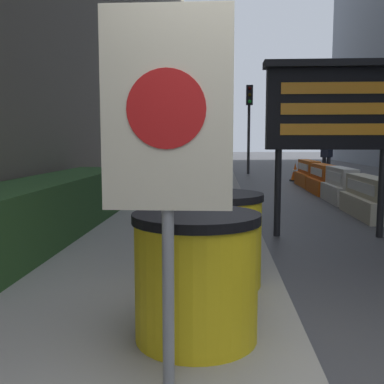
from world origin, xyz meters
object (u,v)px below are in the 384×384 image
Objects in this scene: jersey_barrier_orange_far at (323,181)px; message_board at (332,108)px; jersey_barrier_cream at (370,199)px; warning_sign at (167,135)px; jersey_barrier_white at (341,187)px; pedestrian_worker at (327,152)px; barrel_drum_middle at (217,239)px; jersey_barrier_orange_near at (308,175)px; traffic_cone_near at (295,172)px; traffic_light_near_curb at (249,110)px; barrel_drum_foreground at (196,276)px.

message_board is at bearing -101.88° from jersey_barrier_orange_far.
warning_sign is at bearing -115.54° from jersey_barrier_cream.
pedestrian_worker is (1.06, 6.04, 0.68)m from jersey_barrier_white.
jersey_barrier_cream is (2.88, 4.72, -0.23)m from barrel_drum_middle.
jersey_barrier_orange_near is 2.49m from pedestrian_worker.
pedestrian_worker is (1.06, 2.15, 0.68)m from jersey_barrier_orange_near.
traffic_cone_near is at bearing 90.77° from jersey_barrier_cream.
jersey_barrier_white is 6.17m from pedestrian_worker.
warning_sign is 14.72m from traffic_cone_near.
jersey_barrier_white is 1.85m from jersey_barrier_orange_far.
traffic_light_near_curb is at bearing 106.58° from jersey_barrier_orange_near.
message_board is at bearing -98.84° from jersey_barrier_orange_near.
traffic_light_near_curb reaches higher than barrel_drum_middle.
message_board reaches higher than jersey_barrier_orange_far.
jersey_barrier_orange_far is at bearing 90.00° from jersey_barrier_cream.
barrel_drum_foreground is at bearing -114.26° from message_board.
barrel_drum_middle is 0.21× the size of traffic_light_near_curb.
barrel_drum_foreground is 6.56m from jersey_barrier_cream.
jersey_barrier_white is 9.65m from traffic_light_near_curb.
barrel_drum_middle is 13.41m from pedestrian_worker.
barrel_drum_middle is 2.01m from warning_sign.
jersey_barrier_white is at bearing -90.00° from jersey_barrier_orange_far.
jersey_barrier_cream is at bearing -89.23° from traffic_cone_near.
message_board reaches higher than warning_sign.
warning_sign is at bearing -98.91° from barrel_drum_foreground.
warning_sign reaches higher than pedestrian_worker.
barrel_drum_middle is 0.47× the size of pedestrian_worker.
pedestrian_worker is at bearing 73.74° from barrel_drum_foreground.
barrel_drum_foreground is 14.00m from traffic_cone_near.
jersey_barrier_cream is (1.21, 1.86, -1.58)m from message_board.
barrel_drum_foreground is at bearing -96.33° from barrel_drum_middle.
barrel_drum_middle is 0.50× the size of jersey_barrier_white.
traffic_cone_near is (2.77, 12.58, -0.25)m from barrel_drum_middle.
warning_sign reaches higher than barrel_drum_foreground.
barrel_drum_foreground is 1.27× the size of traffic_cone_near.
message_board reaches higher than traffic_cone_near.
traffic_cone_near is at bearing 91.04° from jersey_barrier_white.
barrel_drum_middle is 16.18m from traffic_light_near_curb.
traffic_light_near_curb is at bearing 85.36° from barrel_drum_middle.
warning_sign is 0.98× the size of jersey_barrier_orange_near.
warning_sign is 7.30m from jersey_barrier_cream.
jersey_barrier_white is at bearing -90.00° from jersey_barrier_orange_near.
jersey_barrier_cream reaches higher than traffic_cone_near.
jersey_barrier_cream is 1.20× the size of jersey_barrier_white.
jersey_barrier_orange_near is 3.00× the size of traffic_cone_near.
jersey_barrier_orange_far is 7.90m from traffic_light_near_curb.
barrel_drum_middle is at bearing -102.44° from traffic_cone_near.
warning_sign is at bearing -94.91° from traffic_light_near_curb.
warning_sign is 0.50× the size of traffic_light_near_curb.
jersey_barrier_cream is 3.05× the size of traffic_cone_near.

